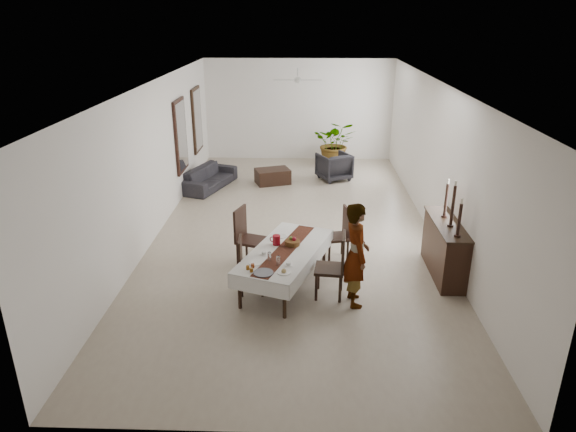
{
  "coord_description": "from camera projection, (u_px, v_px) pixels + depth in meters",
  "views": [
    {
      "loc": [
        0.19,
        -10.57,
        4.53
      ],
      "look_at": [
        -0.09,
        -1.84,
        1.05
      ],
      "focal_mm": 32.0,
      "sensor_mm": 36.0,
      "label": 1
    }
  ],
  "objects": [
    {
      "name": "wine_glass_mid",
      "position": [
        269.0,
        256.0,
        8.51
      ],
      "size": [
        0.06,
        0.06,
        0.15
      ],
      "primitive_type": "cylinder",
      "color": "white",
      "rests_on": "tablecloth_top"
    },
    {
      "name": "sideboard_top",
      "position": [
        448.0,
        223.0,
        9.18
      ],
      "size": [
        0.49,
        1.72,
        0.03
      ],
      "primitive_type": "cube",
      "color": "black",
      "rests_on": "sideboard_body"
    },
    {
      "name": "saucer_right",
      "position": [
        288.0,
        265.0,
        8.37
      ],
      "size": [
        0.13,
        0.13,
        0.01
      ],
      "primitive_type": "cylinder",
      "color": "white",
      "rests_on": "tablecloth_top"
    },
    {
      "name": "plate_far_left",
      "position": [
        281.0,
        236.0,
        9.45
      ],
      "size": [
        0.21,
        0.21,
        0.01
      ],
      "primitive_type": "cylinder",
      "color": "silver",
      "rests_on": "tablecloth_top"
    },
    {
      "name": "wall_left",
      "position": [
        155.0,
        159.0,
        11.0
      ],
      "size": [
        0.02,
        12.0,
        3.2
      ],
      "primitive_type": "cube",
      "color": "white",
      "rests_on": "floor"
    },
    {
      "name": "fruit_green",
      "position": [
        291.0,
        238.0,
        9.1
      ],
      "size": [
        0.07,
        0.07,
        0.07
      ],
      "primitive_type": "sphere",
      "color": "#587623",
      "rests_on": "fruit_basket"
    },
    {
      "name": "table_leg_bl",
      "position": [
        286.0,
        243.0,
        10.08
      ],
      "size": [
        0.08,
        0.08,
        0.63
      ],
      "primitive_type": "cylinder",
      "rotation": [
        0.0,
        0.0,
        -0.34
      ],
      "color": "black",
      "rests_on": "floor"
    },
    {
      "name": "chair_right_far_back",
      "position": [
        347.0,
        222.0,
        9.87
      ],
      "size": [
        0.14,
        0.44,
        0.57
      ],
      "primitive_type": "cube",
      "rotation": [
        0.0,
        0.0,
        1.8
      ],
      "color": "black",
      "rests_on": "chair_right_far_seat"
    },
    {
      "name": "ceiling",
      "position": [
        296.0,
        83.0,
        10.32
      ],
      "size": [
        6.0,
        12.0,
        0.02
      ],
      "primitive_type": "cube",
      "color": "white",
      "rests_on": "wall_back"
    },
    {
      "name": "dining_table_top",
      "position": [
        285.0,
        251.0,
        8.94
      ],
      "size": [
        1.56,
        2.32,
        0.04
      ],
      "primitive_type": "cube",
      "rotation": [
        0.0,
        0.0,
        -0.34
      ],
      "color": "black",
      "rests_on": "table_leg_fl"
    },
    {
      "name": "floor",
      "position": [
        295.0,
        229.0,
        11.5
      ],
      "size": [
        6.0,
        12.0,
        0.0
      ],
      "primitive_type": "cube",
      "color": "#B5A790",
      "rests_on": "ground"
    },
    {
      "name": "tablecloth_drape_far",
      "position": [
        307.0,
        232.0,
        9.97
      ],
      "size": [
        1.0,
        0.36,
        0.27
      ],
      "primitive_type": "cube",
      "rotation": [
        0.0,
        0.0,
        -0.34
      ],
      "color": "white",
      "rests_on": "dining_table_top"
    },
    {
      "name": "wine_glass_near",
      "position": [
        278.0,
        261.0,
        8.36
      ],
      "size": [
        0.06,
        0.06,
        0.15
      ],
      "primitive_type": "cylinder",
      "color": "white",
      "rests_on": "tablecloth_top"
    },
    {
      "name": "chair_right_near_leg_fl",
      "position": [
        340.0,
        290.0,
        8.52
      ],
      "size": [
        0.05,
        0.05,
        0.48
      ],
      "primitive_type": "cylinder",
      "rotation": [
        0.0,
        0.0,
        -0.11
      ],
      "color": "black",
      "rests_on": "floor"
    },
    {
      "name": "chair_left_near_leg_br",
      "position": [
        262.0,
        285.0,
        8.7
      ],
      "size": [
        0.04,
        0.04,
        0.42
      ],
      "primitive_type": "cylinder",
      "rotation": [
        0.0,
        0.0,
        0.05
      ],
      "color": "black",
      "rests_on": "floor"
    },
    {
      "name": "plate_near_left",
      "position": [
        255.0,
        263.0,
        8.44
      ],
      "size": [
        0.21,
        0.21,
        0.01
      ],
      "primitive_type": "cylinder",
      "color": "white",
      "rests_on": "tablecloth_top"
    },
    {
      "name": "candlestick_near_shaft",
      "position": [
        459.0,
        219.0,
        8.5
      ],
      "size": [
        0.06,
        0.06,
        0.55
      ],
      "primitive_type": "cylinder",
      "color": "black",
      "rests_on": "candlestick_near_base"
    },
    {
      "name": "candlestick_far_shaft",
      "position": [
        446.0,
        200.0,
        9.3
      ],
      "size": [
        0.06,
        0.06,
        0.61
      ],
      "primitive_type": "cylinder",
      "color": "black",
      "rests_on": "candlestick_far_base"
    },
    {
      "name": "serving_tray",
      "position": [
        263.0,
        273.0,
        8.12
      ],
      "size": [
        0.32,
        0.32,
        0.02
      ],
      "primitive_type": "cylinder",
      "color": "#38393D",
      "rests_on": "tablecloth_top"
    },
    {
      "name": "chair_right_far_leg_br",
      "position": [
        324.0,
        245.0,
        10.17
      ],
      "size": [
        0.05,
        0.05,
        0.44
      ],
      "primitive_type": "cylinder",
      "rotation": [
        0.0,
        0.0,
        0.23
      ],
      "color": "black",
      "rests_on": "floor"
    },
    {
      "name": "chair_left_far_leg_fl",
      "position": [
        247.0,
        247.0,
        10.06
      ],
      "size": [
        0.06,
        0.06,
        0.47
      ],
      "primitive_type": "cylinder",
      "rotation": [
        0.0,
        0.0,
        -0.34
      ],
      "color": "black",
      "rests_on": "floor"
    },
    {
      "name": "chair_left_near_back",
      "position": [
        240.0,
        253.0,
        8.66
      ],
      "size": [
        0.06,
        0.43,
        0.54
      ],
      "primitive_type": "cube",
      "rotation": [
        0.0,
        0.0,
        -1.52
      ],
      "color": "black",
      "rests_on": "chair_left_near_seat"
    },
    {
      "name": "chair_left_far_seat",
      "position": [
        251.0,
        240.0,
        9.73
      ],
      "size": [
        0.61,
        0.61,
        0.05
      ],
      "primitive_type": "cube",
      "rotation": [
        0.0,
        0.0,
        -1.91
      ],
      "color": "black",
      "rests_on": "chair_left_far_leg_fl"
    },
    {
      "name": "mirror_frame_near",
      "position": [
        181.0,
        136.0,
        13.04
      ],
      "size": [
        0.06,
        1.05,
        1.85
      ],
      "primitive_type": "cube",
      "color": "black",
      "rests_on": "wall_left"
    },
    {
      "name": "chair_right_near_leg_br",
      "position": [
        318.0,
        277.0,
        8.94
      ],
      "size": [
        0.05,
        0.05,
        0.48
      ],
      "primitive_type": "cylinder",
      "rotation": [
        0.0,
        0.0,
        -0.11
      ],
      "color": "black",
      "rests_on": "floor"
    },
    {
      "name": "tablecloth_top",
      "position": [
        285.0,
        250.0,
        8.93
      ],
      "size": [
        1.77,
        2.53,
        0.01
      ],
      "primitive_type": "cube",
      "rotation": [
        0.0,
        0.0,
        -0.34
      ],
      "color": "silver",
      "rests_on": "dining_table_top"
    },
    {
      "name": "candlestick_near_base",
      "position": [
        457.0,
        235.0,
        8.6
      ],
      "size": [
        0.11,
        0.11,
        0.03
      ],
      "primitive_type": "cylinder",
      "color": "black",
      "rests_on": "sideboard_top"
    },
    {
      "name": "chair_right_near_back",
      "position": [
        343.0,
        252.0,
        8.48
      ],
      "size": [
        0.1,
        0.49,
        0.62
      ],
      "primitive_type": "cube",
      "rotation": [
        0.0,
        0.0,
        1.46
      ],
      "color": "black",
      "rests_on": "chair_right_near_seat"
    },
    {
      "name": "wall_right",
      "position": [
        437.0,
        161.0,
        10.82
      ],
      "size": [
        0.02,
        12.0,
        3.2
      ],
      "primitive_type": "cube",
      "color": "white",
      "rests_on": "floor"
    },
    {
      "name": "fan_blade_e",
      "position": [
        311.0,
        80.0,
        13.2
      ],
      "size": [
        0.55,
        0.1,
        0.01
      ],
      "primitive_type": "cube",
      "color": "silver",
      "rests_on": "fan_hub"
    },
    {
      "name": "sofa",
      "position": [
        209.0,
        178.0,
        14.14
      ],
      "size": [
        1.37,
        2.1,
        0.57
      ],
      "primitive_type": "imported",
      "rotation": [
        0.0,
        0.0,
        1.23
      ],
      "color": "#29272C",
      "rests_on": "floor"
    },
    {
      "name": "teacup_right",
      "position": [
        288.0,
        264.0,
        8.37
      ],
      "size": [
        0.08,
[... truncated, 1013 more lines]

